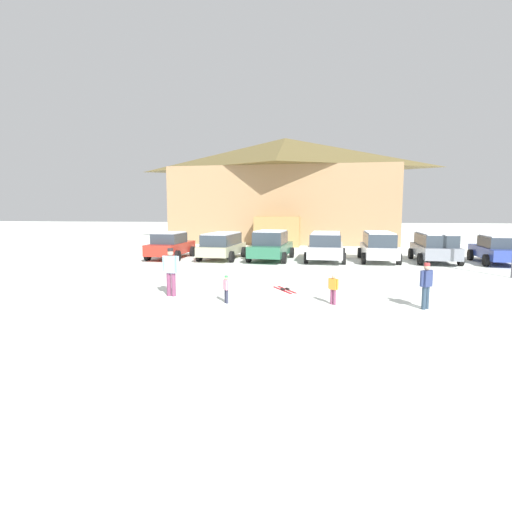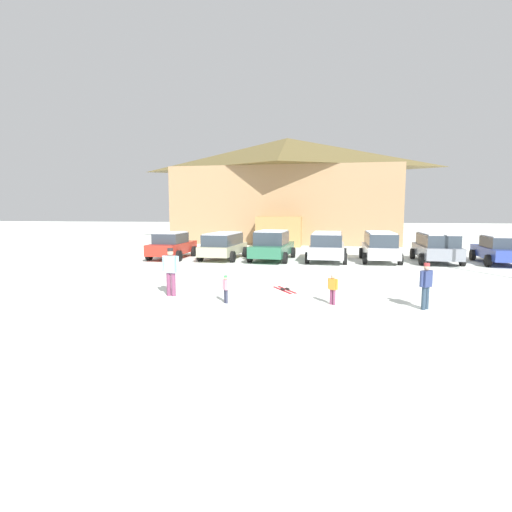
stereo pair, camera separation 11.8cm
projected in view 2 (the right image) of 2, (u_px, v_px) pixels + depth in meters
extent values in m
plane|color=white|center=(268.00, 334.00, 9.62)|extent=(160.00, 160.00, 0.00)
cube|color=#A17D56|center=(287.00, 206.00, 37.55)|extent=(19.88, 10.45, 6.64)
pyramid|color=brown|center=(287.00, 154.00, 36.99)|extent=(20.51, 11.08, 2.88)
cube|color=#AB834A|center=(279.00, 231.00, 32.22)|extent=(3.68, 1.96, 2.40)
cube|color=red|center=(172.00, 248.00, 24.38)|extent=(1.93, 4.19, 0.64)
cube|color=#2D3842|center=(171.00, 238.00, 24.11)|extent=(1.62, 2.21, 0.60)
cube|color=white|center=(171.00, 233.00, 24.07)|extent=(1.51, 2.10, 0.06)
cylinder|color=black|center=(167.00, 251.00, 25.83)|extent=(0.25, 0.65, 0.64)
cylinder|color=black|center=(194.00, 251.00, 25.48)|extent=(0.25, 0.65, 0.64)
cylinder|color=black|center=(149.00, 255.00, 23.36)|extent=(0.25, 0.65, 0.64)
cylinder|color=black|center=(179.00, 256.00, 23.00)|extent=(0.25, 0.65, 0.64)
cube|color=#AEAD89|center=(224.00, 249.00, 24.01)|extent=(2.24, 4.42, 0.56)
cube|color=#2D3842|center=(223.00, 239.00, 23.86)|extent=(1.92, 3.38, 0.65)
cube|color=white|center=(223.00, 233.00, 23.82)|extent=(1.79, 3.21, 0.06)
cylinder|color=black|center=(216.00, 251.00, 25.55)|extent=(0.29, 0.66, 0.64)
cylinder|color=black|center=(245.00, 252.00, 25.08)|extent=(0.29, 0.66, 0.64)
cylinder|color=black|center=(200.00, 256.00, 23.01)|extent=(0.29, 0.66, 0.64)
cylinder|color=black|center=(232.00, 257.00, 22.54)|extent=(0.29, 0.66, 0.64)
cube|color=#2A694B|center=(272.00, 249.00, 23.57)|extent=(2.37, 4.73, 0.64)
cube|color=#2D3842|center=(272.00, 238.00, 23.27)|extent=(1.90, 2.54, 0.74)
cube|color=white|center=(272.00, 231.00, 23.22)|extent=(1.78, 2.41, 0.06)
cylinder|color=black|center=(261.00, 252.00, 25.21)|extent=(0.29, 0.66, 0.64)
cylinder|color=black|center=(293.00, 253.00, 24.71)|extent=(0.29, 0.66, 0.64)
cylinder|color=black|center=(250.00, 257.00, 22.49)|extent=(0.29, 0.66, 0.64)
cylinder|color=black|center=(285.00, 258.00, 22.00)|extent=(0.29, 0.66, 0.64)
cube|color=silver|center=(327.00, 250.00, 23.17)|extent=(2.21, 4.72, 0.64)
cube|color=#2D3842|center=(327.00, 239.00, 23.01)|extent=(1.91, 3.60, 0.64)
cube|color=white|center=(327.00, 233.00, 22.96)|extent=(1.78, 3.42, 0.06)
cylinder|color=black|center=(311.00, 252.00, 24.80)|extent=(0.26, 0.65, 0.64)
cylinder|color=black|center=(345.00, 253.00, 24.38)|extent=(0.26, 0.65, 0.64)
cylinder|color=black|center=(307.00, 258.00, 22.03)|extent=(0.26, 0.65, 0.64)
cylinder|color=black|center=(345.00, 259.00, 21.61)|extent=(0.26, 0.65, 0.64)
cube|color=white|center=(380.00, 251.00, 22.93)|extent=(1.90, 4.55, 0.62)
cube|color=#2D3842|center=(380.00, 239.00, 22.77)|extent=(1.65, 3.47, 0.71)
cube|color=white|center=(381.00, 232.00, 22.72)|extent=(1.54, 3.29, 0.06)
cylinder|color=black|center=(361.00, 253.00, 24.49)|extent=(0.25, 0.65, 0.64)
cylinder|color=black|center=(393.00, 254.00, 24.16)|extent=(0.25, 0.65, 0.64)
cylinder|color=black|center=(365.00, 258.00, 21.78)|extent=(0.25, 0.65, 0.64)
cylinder|color=black|center=(400.00, 259.00, 21.45)|extent=(0.25, 0.65, 0.64)
cube|color=gray|center=(436.00, 251.00, 22.53)|extent=(2.16, 4.46, 0.65)
cube|color=#2D3842|center=(437.00, 240.00, 22.37)|extent=(1.87, 3.40, 0.64)
cube|color=white|center=(437.00, 234.00, 22.33)|extent=(1.74, 3.23, 0.06)
cylinder|color=black|center=(413.00, 254.00, 24.08)|extent=(0.26, 0.65, 0.64)
cylinder|color=black|center=(449.00, 254.00, 23.68)|extent=(0.26, 0.65, 0.64)
cylinder|color=black|center=(422.00, 259.00, 21.46)|extent=(0.26, 0.65, 0.64)
cylinder|color=black|center=(463.00, 260.00, 21.05)|extent=(0.26, 0.65, 0.64)
cube|color=#2D4095|center=(499.00, 253.00, 21.91)|extent=(2.08, 4.38, 0.60)
cube|color=#2D3842|center=(501.00, 242.00, 21.64)|extent=(1.71, 2.33, 0.59)
cube|color=white|center=(502.00, 236.00, 21.60)|extent=(1.59, 2.21, 0.06)
cylinder|color=black|center=(473.00, 255.00, 23.43)|extent=(0.27, 0.66, 0.64)
cylinder|color=black|center=(508.00, 256.00, 23.02)|extent=(0.27, 0.66, 0.64)
cylinder|color=black|center=(488.00, 261.00, 20.87)|extent=(0.27, 0.66, 0.64)
cylinder|color=#7C3A5A|center=(331.00, 297.00, 12.61)|extent=(0.09, 0.09, 0.49)
cylinder|color=#7C3A5A|center=(334.00, 297.00, 12.53)|extent=(0.09, 0.09, 0.49)
cube|color=orange|center=(333.00, 284.00, 12.52)|extent=(0.27, 0.26, 0.34)
cylinder|color=orange|center=(329.00, 283.00, 12.63)|extent=(0.07, 0.07, 0.33)
cylinder|color=orange|center=(337.00, 285.00, 12.41)|extent=(0.07, 0.07, 0.33)
sphere|color=tan|center=(333.00, 277.00, 12.49)|extent=(0.12, 0.12, 0.12)
cylinder|color=beige|center=(333.00, 275.00, 12.48)|extent=(0.12, 0.12, 0.06)
cylinder|color=#35384E|center=(225.00, 296.00, 12.83)|extent=(0.08, 0.08, 0.44)
cylinder|color=#35384E|center=(227.00, 297.00, 12.74)|extent=(0.08, 0.08, 0.44)
cube|color=pink|center=(226.00, 285.00, 12.74)|extent=(0.24, 0.25, 0.31)
cylinder|color=pink|center=(224.00, 284.00, 12.85)|extent=(0.06, 0.06, 0.29)
cylinder|color=pink|center=(228.00, 285.00, 12.62)|extent=(0.06, 0.06, 0.29)
sphere|color=tan|center=(226.00, 278.00, 12.72)|extent=(0.11, 0.11, 0.11)
cylinder|color=green|center=(226.00, 276.00, 12.71)|extent=(0.11, 0.11, 0.05)
cylinder|color=#7A3B5D|center=(169.00, 284.00, 13.86)|extent=(0.15, 0.15, 0.82)
cylinder|color=#7A3B5D|center=(173.00, 284.00, 13.81)|extent=(0.15, 0.15, 0.82)
cube|color=#99C5DC|center=(171.00, 264.00, 13.75)|extent=(0.43, 0.29, 0.58)
cylinder|color=#99C5DC|center=(164.00, 264.00, 13.82)|extent=(0.11, 0.11, 0.55)
cylinder|color=#99C5DC|center=(177.00, 264.00, 13.68)|extent=(0.11, 0.11, 0.55)
sphere|color=tan|center=(170.00, 253.00, 13.70)|extent=(0.21, 0.21, 0.21)
cylinder|color=#262426|center=(170.00, 250.00, 13.69)|extent=(0.20, 0.20, 0.10)
cylinder|color=#2B3F52|center=(427.00, 298.00, 12.01)|extent=(0.13, 0.13, 0.69)
cylinder|color=#2B3F52|center=(424.00, 298.00, 11.93)|extent=(0.13, 0.13, 0.69)
cube|color=navy|center=(426.00, 279.00, 11.90)|extent=(0.39, 0.37, 0.49)
cylinder|color=navy|center=(431.00, 278.00, 12.01)|extent=(0.09, 0.09, 0.46)
cylinder|color=navy|center=(422.00, 279.00, 11.79)|extent=(0.09, 0.09, 0.46)
sphere|color=tan|center=(427.00, 268.00, 11.86)|extent=(0.18, 0.18, 0.18)
cylinder|color=#B83638|center=(427.00, 264.00, 11.85)|extent=(0.17, 0.17, 0.08)
cube|color=red|center=(282.00, 290.00, 14.81)|extent=(0.80, 1.25, 0.02)
cube|color=black|center=(283.00, 289.00, 14.75)|extent=(0.17, 0.21, 0.06)
cube|color=red|center=(287.00, 290.00, 14.88)|extent=(0.80, 1.25, 0.02)
cube|color=black|center=(287.00, 289.00, 14.83)|extent=(0.17, 0.21, 0.06)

